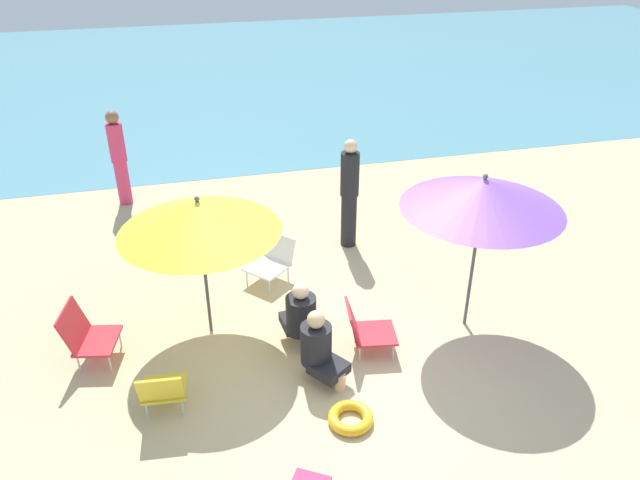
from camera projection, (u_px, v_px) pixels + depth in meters
name	position (u px, v px, depth m)	size (l,w,h in m)	color
ground_plane	(359.00, 364.00, 6.97)	(40.00, 40.00, 0.00)	#CCB789
sea_water	(226.00, 71.00, 18.50)	(40.00, 16.00, 0.01)	#5693A3
umbrella_purple	(483.00, 194.00, 6.77)	(1.83, 1.83, 2.02)	#4C4C51
umbrella_yellow	(199.00, 217.00, 6.74)	(1.84, 1.84, 1.82)	#4C4C51
beach_chair_a	(365.00, 328.00, 7.02)	(0.64, 0.55, 0.63)	red
beach_chair_b	(163.00, 389.00, 6.19)	(0.49, 0.54, 0.59)	gold
beach_chair_c	(272.00, 259.00, 8.39)	(0.78, 0.77, 0.60)	white
beach_chair_d	(86.00, 334.00, 6.87)	(0.63, 0.65, 0.70)	red
person_a	(349.00, 193.00, 8.95)	(0.27, 0.27, 1.68)	black
person_b	(319.00, 348.00, 6.58)	(0.52, 0.56, 0.87)	black
person_c	(119.00, 157.00, 10.21)	(0.26, 0.26, 1.64)	#DB3866
person_d	(300.00, 314.00, 7.05)	(0.38, 0.57, 0.90)	black
swim_ring	(351.00, 418.00, 6.19)	(0.46, 0.46, 0.11)	yellow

